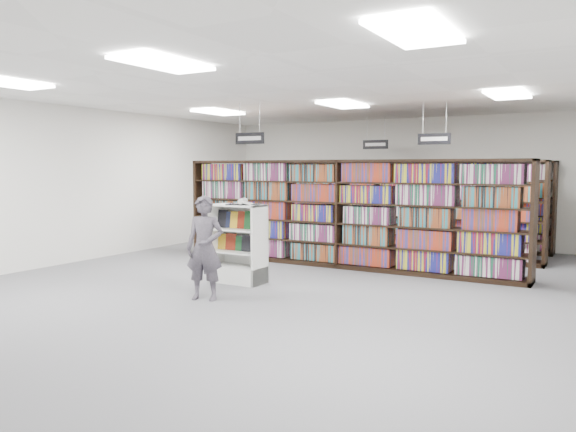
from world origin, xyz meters
The scene contains 19 objects.
floor centered at (0.00, 0.00, 0.00)m, with size 12.00×12.00×0.00m, color #504F54.
ceiling centered at (0.00, 0.00, 3.20)m, with size 10.00×12.00×0.10m, color white.
wall_back centered at (0.00, 6.00, 1.60)m, with size 10.00×0.10×3.20m, color silver.
wall_left centered at (-5.00, 0.00, 1.60)m, with size 0.10×12.00×3.20m, color silver.
bookshelf_row_near centered at (0.00, 2.00, 1.05)m, with size 7.00×0.60×2.10m.
bookshelf_row_mid centered at (0.00, 4.00, 1.05)m, with size 7.00×0.60×2.10m.
bookshelf_row_far centered at (0.00, 5.70, 1.05)m, with size 7.00×0.60×2.10m.
aisle_sign_left centered at (-1.50, 1.00, 2.53)m, with size 0.65×0.02×0.80m.
aisle_sign_right centered at (1.50, 3.00, 2.53)m, with size 0.65×0.02×0.80m.
aisle_sign_center centered at (-0.50, 5.00, 2.53)m, with size 0.65×0.02×0.80m.
troffer_front_left centered at (-3.00, -3.00, 3.16)m, with size 0.60×1.20×0.04m, color white.
troffer_front_center centered at (0.00, -3.00, 3.16)m, with size 0.60×1.20×0.04m, color white.
troffer_front_right centered at (3.00, -3.00, 3.16)m, with size 0.60×1.20×0.04m, color white.
troffer_back_left centered at (-3.00, 2.00, 3.16)m, with size 0.60×1.20×0.04m, color white.
troffer_back_center centered at (0.00, 2.00, 3.16)m, with size 0.60×1.20×0.04m, color white.
troffer_back_right centered at (3.00, 2.00, 3.16)m, with size 0.60×1.20×0.04m, color white.
endcap_display centered at (-0.90, -0.25, 0.47)m, with size 0.95×0.48×1.33m.
open_book centered at (-0.78, -0.27, 1.36)m, with size 0.63×0.49×0.13m.
shopper centered at (-0.59, -1.55, 0.77)m, with size 0.56×0.37×1.54m, color #4C4752.
Camera 1 is at (4.58, -8.01, 1.96)m, focal length 35.00 mm.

